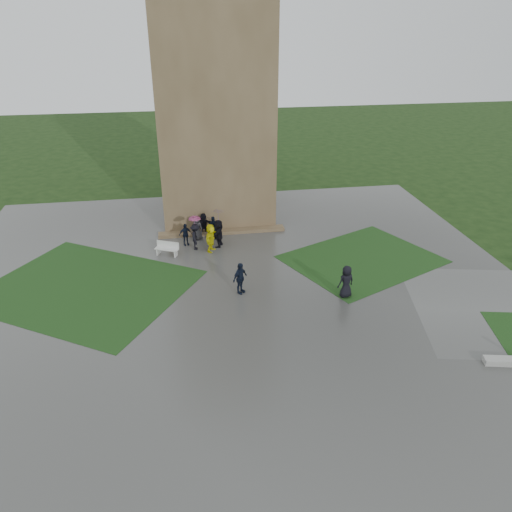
{
  "coord_description": "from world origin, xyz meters",
  "views": [
    {
      "loc": [
        -2.73,
        -22.14,
        14.42
      ],
      "look_at": [
        1.45,
        4.18,
        1.2
      ],
      "focal_mm": 35.0,
      "sensor_mm": 36.0,
      "label": 1
    }
  ],
  "objects": [
    {
      "name": "lawn_inset_left",
      "position": [
        -8.5,
        4.0,
        0.03
      ],
      "size": [
        14.1,
        13.46,
        0.01
      ],
      "primitive_type": "cube",
      "rotation": [
        0.0,
        0.0,
        -0.56
      ],
      "color": "#153412",
      "rests_on": "plaza"
    },
    {
      "name": "pedestrian_near",
      "position": [
        5.94,
        0.73,
        0.96
      ],
      "size": [
        1.05,
        0.84,
        1.89
      ],
      "primitive_type": "imported",
      "rotation": [
        0.0,
        0.0,
        3.39
      ],
      "color": "black",
      "rests_on": "plaza"
    },
    {
      "name": "tower_plinth",
      "position": [
        0.0,
        10.6,
        0.13
      ],
      "size": [
        9.0,
        0.8,
        0.22
      ],
      "primitive_type": "cube",
      "color": "brown",
      "rests_on": "plaza"
    },
    {
      "name": "plaza",
      "position": [
        0.0,
        2.0,
        0.01
      ],
      "size": [
        34.0,
        34.0,
        0.02
      ],
      "primitive_type": "cube",
      "color": "#3A3A38",
      "rests_on": "ground"
    },
    {
      "name": "visitor_cluster",
      "position": [
        -1.11,
        8.71,
        1.08
      ],
      "size": [
        3.37,
        4.02,
        2.53
      ],
      "color": "black",
      "rests_on": "plaza"
    },
    {
      "name": "tower",
      "position": [
        0.0,
        15.0,
        9.0
      ],
      "size": [
        8.0,
        8.0,
        18.0
      ],
      "primitive_type": "cube",
      "color": "brown",
      "rests_on": "ground"
    },
    {
      "name": "pedestrian_mid",
      "position": [
        0.21,
        2.06,
        0.95
      ],
      "size": [
        1.22,
        1.19,
        1.86
      ],
      "primitive_type": "imported",
      "rotation": [
        0.0,
        0.0,
        0.74
      ],
      "color": "black",
      "rests_on": "plaza"
    },
    {
      "name": "lawn_inset_right",
      "position": [
        8.5,
        5.0,
        0.03
      ],
      "size": [
        11.12,
        10.15,
        0.01
      ],
      "primitive_type": "cube",
      "rotation": [
        0.0,
        0.0,
        0.44
      ],
      "color": "#153412",
      "rests_on": "plaza"
    },
    {
      "name": "ground",
      "position": [
        0.0,
        0.0,
        0.0
      ],
      "size": [
        120.0,
        120.0,
        0.0
      ],
      "primitive_type": "plane",
      "color": "black"
    },
    {
      "name": "bench",
      "position": [
        -3.85,
        7.61,
        0.48
      ],
      "size": [
        1.61,
        1.09,
        0.9
      ],
      "rotation": [
        0.0,
        0.0,
        -0.43
      ],
      "color": "silver",
      "rests_on": "plaza"
    }
  ]
}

